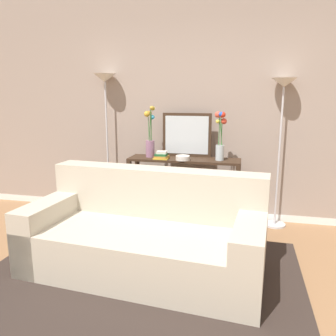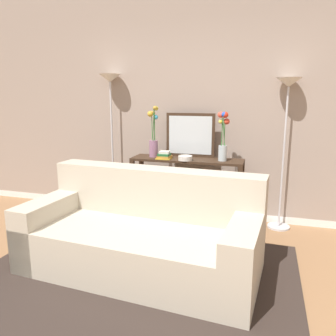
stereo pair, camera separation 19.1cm
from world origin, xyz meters
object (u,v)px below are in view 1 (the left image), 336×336
Objects in this scene: floor_lamp_right at (282,112)px; book_stack at (162,155)px; console_table at (184,179)px; book_row_under_console at (156,215)px; vase_tall_flowers at (150,138)px; wall_mirror at (187,135)px; floor_lamp_left at (106,105)px; fruit_bowl at (183,158)px; couch at (146,237)px; vase_short_flowers at (220,137)px.

floor_lamp_right is 9.87× the size of book_stack.
console_table is 3.60× the size of book_row_under_console.
floor_lamp_right is 4.67× the size of book_row_under_console.
vase_tall_flowers is (-1.54, -0.14, -0.33)m from floor_lamp_right.
floor_lamp_right is 2.89× the size of wall_mirror.
console_table is 0.40m from book_stack.
floor_lamp_left is 10.92× the size of fruit_bowl.
vase_tall_flowers reaches higher than book_stack.
wall_mirror is (1.06, 0.00, -0.36)m from floor_lamp_left.
book_stack is 0.47× the size of book_row_under_console.
floor_lamp_left reaches higher than floor_lamp_right.
vase_tall_flowers is (-0.43, 0.01, 0.48)m from console_table.
book_stack is at bearing 174.11° from fruit_bowl.
couch is at bearing -78.77° from book_row_under_console.
couch is at bearing -95.42° from console_table.
book_stack is (0.17, -0.09, -0.19)m from vase_tall_flowers.
vase_tall_flowers is at bearing -12.56° from floor_lamp_left.
book_row_under_console is (-0.24, 1.22, -0.25)m from couch.
floor_lamp_left is at bearing 124.43° from couch.
wall_mirror is 1.62× the size of book_row_under_console.
vase_tall_flowers reaches higher than wall_mirror.
couch is 5.73× the size of book_row_under_console.
console_table is 7.60× the size of book_stack.
fruit_bowl is (0.01, -0.11, 0.28)m from console_table.
vase_short_flowers reaches higher than book_row_under_console.
vase_short_flowers is at bearing 65.54° from couch.
console_table is at bearing -1.20° from vase_tall_flowers.
fruit_bowl is (0.12, 1.11, 0.53)m from couch.
console_table is 0.54m from wall_mirror.
console_table is at bearing 93.00° from fruit_bowl.
couch is 1.27m from book_stack.
floor_lamp_left is 3.22× the size of vase_short_flowers.
vase_tall_flowers is at bearing 177.84° from vase_short_flowers.
book_row_under_console is at bearing -174.21° from floor_lamp_right.
console_table is 8.06× the size of fruit_bowl.
vase_tall_flowers reaches higher than book_row_under_console.
vase_tall_flowers is at bearing 104.24° from couch.
book_stack is (-0.69, -0.06, -0.24)m from vase_short_flowers.
couch is 2.01m from floor_lamp_left.
console_table is 2.16× the size of vase_tall_flowers.
vase_short_flowers is at bearing 11.70° from fruit_bowl.
wall_mirror is 0.35m from fruit_bowl.
floor_lamp_left is at bearing 163.71° from book_stack.
wall_mirror is 0.46m from vase_tall_flowers.
console_table is at bearing -8.02° from floor_lamp_left.
book_row_under_console is (-0.10, 0.08, -0.80)m from book_stack.
wall_mirror is 1.07× the size of vase_short_flowers.
floor_lamp_right reaches higher than console_table.
wall_mirror is (-1.11, 0.00, -0.30)m from floor_lamp_right.
floor_lamp_right reaches higher than vase_tall_flowers.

